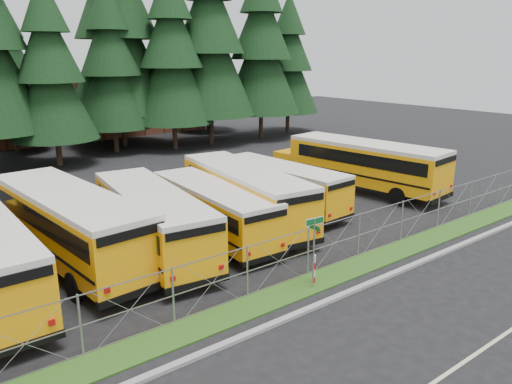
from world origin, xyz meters
The scene contains 23 objects.
ground centered at (0.00, 0.00, 0.00)m, with size 120.00×120.00×0.00m, color black.
curb centered at (0.00, -3.10, 0.06)m, with size 50.00×0.25×0.12m, color gray.
grass_verge centered at (0.00, -1.70, 0.03)m, with size 50.00×1.40×0.06m, color #1D4714.
road_lane_line centered at (0.00, -8.00, 0.01)m, with size 50.00×0.12×0.01m, color beige.
chainlink_fence centered at (0.00, -1.00, 1.00)m, with size 44.00×0.10×2.00m, color #92959A, non-canonical shape.
brick_building centered at (6.00, 40.00, 3.00)m, with size 22.00×10.00×6.00m, color brown.
bus_2 centered at (-8.04, 6.16, 1.58)m, with size 2.85×12.07×3.16m, color #FEAA08, non-canonical shape.
bus_3 centered at (-4.79, 5.07, 1.44)m, with size 2.60×11.01×2.89m, color #FEAA08, non-canonical shape.
bus_4 centered at (-1.73, 5.00, 1.31)m, with size 2.35×9.98×2.62m, color #FEAA08, non-canonical shape.
bus_5 centered at (0.67, 5.69, 1.49)m, with size 2.68×11.34×2.97m, color #FEAA08, non-canonical shape.
bus_6 centered at (3.78, 6.50, 1.29)m, with size 2.32×9.85×2.58m, color #FEAA08, non-canonical shape.
bus_east centered at (10.48, 6.29, 1.58)m, with size 2.85×12.09×3.17m, color #FEAA08, non-canonical shape.
street_sign centered at (-1.67, -1.98, 2.03)m, with size 0.84×0.55×2.81m.
striped_bollard centered at (-1.36, -1.73, 0.60)m, with size 0.11×0.11×1.20m, color #B20C0C.
conifer_4 centered at (-2.44, 25.58, 7.11)m, with size 6.43×6.43×14.23m, color black, non-canonical shape.
conifer_5 centered at (3.43, 28.38, 7.39)m, with size 6.68×6.68×14.78m, color black, non-canonical shape.
conifer_6 centered at (8.34, 26.50, 8.06)m, with size 7.29×7.29×16.12m, color black, non-canonical shape.
conifer_7 centered at (12.48, 26.69, 9.39)m, with size 8.49×8.49×18.78m, color black, non-canonical shape.
conifer_8 centered at (18.40, 26.38, 8.76)m, with size 7.93×7.93×17.53m, color black, non-canonical shape.
conifer_9 centered at (23.34, 27.80, 7.40)m, with size 6.69×6.69×14.80m, color black, non-canonical shape.
conifer_11 centered at (-3.69, 33.64, 6.93)m, with size 6.26×6.26×13.85m, color black, non-canonical shape.
conifer_12 centered at (5.24, 30.68, 10.78)m, with size 9.75×9.75×21.56m, color black, non-canonical shape.
conifer_13 centered at (16.71, 33.83, 7.77)m, with size 7.02×7.02×15.53m, color black, non-canonical shape.
Camera 1 is at (-13.86, -14.15, 8.56)m, focal length 35.00 mm.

